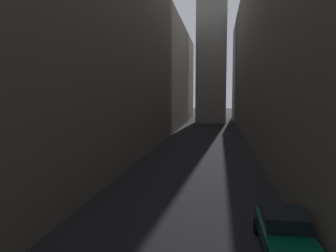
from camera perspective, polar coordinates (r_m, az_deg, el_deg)
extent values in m
plane|color=black|center=(38.66, 6.11, -3.75)|extent=(264.00, 264.00, 0.00)
cube|color=#756B5B|center=(42.48, -9.37, 11.08)|extent=(11.68, 108.00, 20.80)
cube|color=#60594F|center=(42.24, 25.44, 12.92)|extent=(15.86, 108.00, 24.07)
cube|color=gray|center=(78.51, 7.74, 20.42)|extent=(6.73, 6.73, 53.36)
cube|color=#05472D|center=(13.99, 19.81, -17.58)|extent=(1.78, 4.51, 0.63)
cube|color=black|center=(13.95, 19.72, -15.02)|extent=(1.64, 1.98, 0.56)
cylinder|color=black|center=(15.38, 15.25, -16.58)|extent=(0.22, 0.65, 0.65)
cylinder|color=black|center=(15.68, 21.99, -16.35)|extent=(0.22, 0.65, 0.65)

